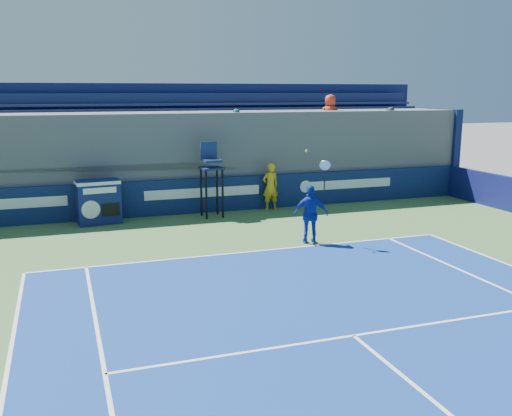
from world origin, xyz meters
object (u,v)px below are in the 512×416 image
object	(u,v)px
umpire_chair	(211,171)
tennis_player	(311,214)
match_clock	(98,201)
ball_person	(270,187)

from	to	relation	value
umpire_chair	tennis_player	distance (m)	4.56
match_clock	tennis_player	size ratio (longest dim) A/B	0.54
umpire_chair	tennis_player	bearing A→B (deg)	-67.99
umpire_chair	tennis_player	size ratio (longest dim) A/B	0.96
tennis_player	ball_person	bearing A→B (deg)	83.36
umpire_chair	ball_person	bearing A→B (deg)	9.91
ball_person	tennis_player	xyz separation A→B (m)	(-0.53, -4.57, -0.02)
match_clock	umpire_chair	size ratio (longest dim) A/B	0.56
ball_person	tennis_player	distance (m)	4.60
match_clock	umpire_chair	bearing A→B (deg)	-2.22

